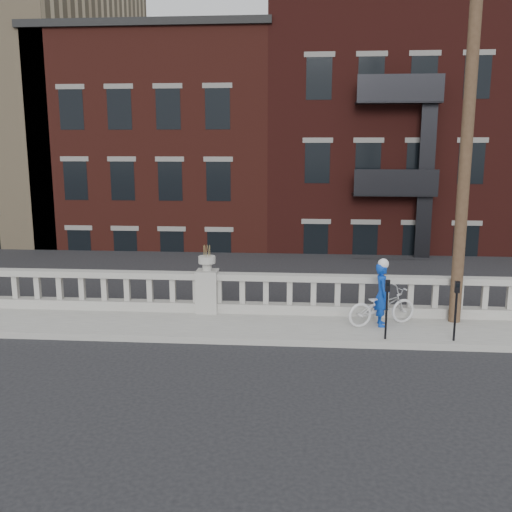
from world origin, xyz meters
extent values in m
plane|color=black|center=(0.00, 0.00, 0.00)|extent=(120.00, 120.00, 0.00)
cube|color=gray|center=(0.00, 3.00, 0.07)|extent=(32.00, 2.20, 0.15)
cube|color=gray|center=(0.00, 3.95, 0.28)|extent=(28.00, 0.34, 0.25)
cube|color=gray|center=(0.00, 3.95, 1.10)|extent=(28.00, 0.34, 0.16)
cube|color=gray|center=(0.00, 3.95, 0.70)|extent=(0.55, 0.55, 1.10)
cylinder|color=gray|center=(0.00, 3.95, 1.35)|extent=(0.24, 0.24, 0.20)
cylinder|color=gray|center=(0.00, 3.95, 1.53)|extent=(0.44, 0.44, 0.18)
cube|color=#605E59|center=(0.00, 4.30, -2.42)|extent=(36.00, 0.50, 5.15)
cube|color=black|center=(0.00, 25.95, -5.25)|extent=(80.00, 44.00, 0.50)
cube|color=#595651|center=(-2.00, 8.45, -3.00)|extent=(16.00, 7.00, 4.00)
cube|color=#461A14|center=(-4.00, 19.95, 2.00)|extent=(10.00, 14.00, 14.00)
cube|color=black|center=(-4.00, 19.95, 9.15)|extent=(10.30, 14.30, 0.30)
cube|color=#3A130F|center=(6.00, 19.95, 2.75)|extent=(10.00, 14.00, 15.50)
cube|color=black|center=(6.00, 19.95, 10.65)|extent=(10.30, 14.30, 0.30)
cylinder|color=#422D1E|center=(6.20, 3.60, 5.15)|extent=(0.28, 0.28, 10.00)
cylinder|color=black|center=(4.32, 2.15, 0.70)|extent=(0.05, 0.05, 1.10)
cube|color=black|center=(4.32, 2.15, 1.38)|extent=(0.10, 0.08, 0.26)
cube|color=black|center=(4.32, 2.10, 1.42)|extent=(0.06, 0.01, 0.08)
cylinder|color=black|center=(5.82, 2.15, 0.70)|extent=(0.05, 0.05, 1.10)
cube|color=black|center=(5.82, 2.15, 1.38)|extent=(0.10, 0.08, 0.26)
cube|color=black|center=(5.82, 2.10, 1.42)|extent=(0.06, 0.01, 0.08)
imported|color=silver|center=(4.36, 3.18, 0.61)|extent=(1.86, 1.24, 0.93)
imported|color=#0B37AB|center=(4.35, 3.15, 0.92)|extent=(0.37, 0.56, 1.53)
camera|label=1|loc=(2.41, -10.23, 4.44)|focal=40.00mm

